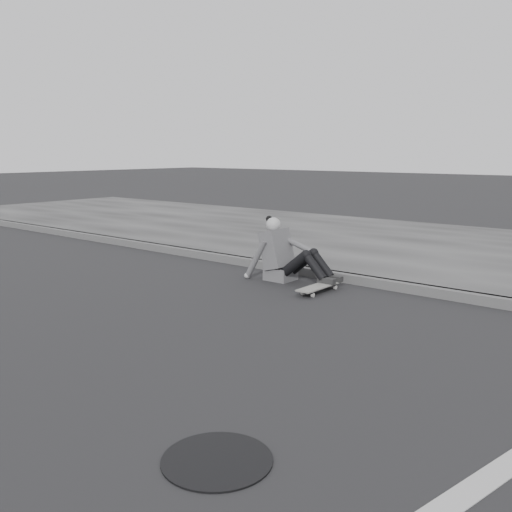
% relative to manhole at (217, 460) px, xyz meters
% --- Properties ---
extents(ground, '(80.00, 80.00, 0.00)m').
position_rel_manhole_xyz_m(ground, '(-3.02, 1.86, -0.01)').
color(ground, black).
rests_on(ground, ground).
extents(curb, '(24.00, 0.16, 0.12)m').
position_rel_manhole_xyz_m(curb, '(-3.02, 4.44, 0.05)').
color(curb, '#474747').
rests_on(curb, ground).
extents(sidewalk, '(24.00, 6.00, 0.12)m').
position_rel_manhole_xyz_m(sidewalk, '(-3.02, 7.46, 0.05)').
color(sidewalk, '#363636').
rests_on(sidewalk, ground).
extents(manhole, '(0.65, 0.65, 0.01)m').
position_rel_manhole_xyz_m(manhole, '(0.00, 0.00, 0.00)').
color(manhole, black).
rests_on(manhole, ground).
extents(skateboard, '(0.20, 0.78, 0.09)m').
position_rel_manhole_xyz_m(skateboard, '(-1.73, 3.72, 0.07)').
color(skateboard, '#A0A09B').
rests_on(skateboard, ground).
extents(seated_woman, '(1.38, 0.46, 0.88)m').
position_rel_manhole_xyz_m(seated_woman, '(-2.47, 3.97, 0.35)').
color(seated_woman, '#4B4B4D').
rests_on(seated_woman, ground).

